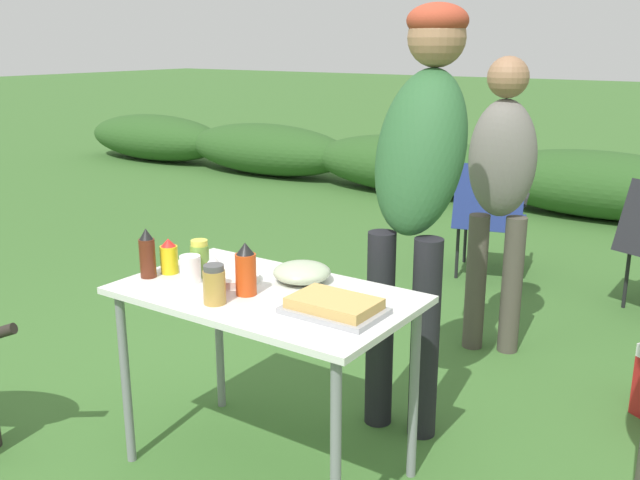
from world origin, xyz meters
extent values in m
plane|color=#3D6B2D|center=(0.00, 0.00, 0.00)|extent=(60.00, 60.00, 0.00)
ellipsoid|color=#2D5623|center=(-6.00, 5.05, 0.32)|extent=(2.40, 0.90, 0.63)
ellipsoid|color=#2D5623|center=(-4.00, 5.05, 0.32)|extent=(2.40, 0.90, 0.63)
ellipsoid|color=#2D5623|center=(-2.00, 5.05, 0.32)|extent=(2.40, 0.90, 0.63)
ellipsoid|color=#2D5623|center=(0.00, 5.05, 0.32)|extent=(2.40, 0.90, 0.63)
cube|color=silver|center=(0.00, 0.00, 0.73)|extent=(1.10, 0.64, 0.02)
cylinder|color=gray|center=(-0.49, -0.27, 0.36)|extent=(0.04, 0.04, 0.71)
cylinder|color=gray|center=(0.49, -0.27, 0.36)|extent=(0.04, 0.04, 0.71)
cylinder|color=gray|center=(-0.49, 0.27, 0.36)|extent=(0.04, 0.04, 0.71)
cylinder|color=gray|center=(0.49, 0.27, 0.36)|extent=(0.04, 0.04, 0.71)
cube|color=#9E9EA3|center=(0.33, -0.04, 0.75)|extent=(0.33, 0.22, 0.02)
cube|color=tan|center=(0.33, -0.04, 0.78)|extent=(0.29, 0.19, 0.04)
cylinder|color=white|center=(-0.18, 0.02, 0.75)|extent=(0.21, 0.21, 0.03)
ellipsoid|color=#ADBC99|center=(0.05, 0.17, 0.78)|extent=(0.22, 0.22, 0.07)
cylinder|color=white|center=(-0.30, -0.08, 0.79)|extent=(0.08, 0.08, 0.11)
cylinder|color=#B2893D|center=(-0.07, -0.19, 0.80)|extent=(0.08, 0.08, 0.12)
cylinder|color=#4C4C4C|center=(-0.07, -0.19, 0.87)|extent=(0.07, 0.07, 0.02)
cylinder|color=yellow|center=(-0.45, -0.04, 0.80)|extent=(0.07, 0.07, 0.11)
cone|color=red|center=(-0.45, -0.04, 0.87)|extent=(0.06, 0.06, 0.03)
cylinder|color=olive|center=(-0.32, 0.00, 0.80)|extent=(0.07, 0.07, 0.12)
cylinder|color=#D1CC47|center=(-0.32, 0.00, 0.88)|extent=(0.07, 0.07, 0.02)
cylinder|color=red|center=(-0.14, -0.12, 0.80)|extent=(0.06, 0.06, 0.12)
cone|color=white|center=(-0.14, -0.12, 0.87)|extent=(0.05, 0.05, 0.03)
cylinder|color=#CC4214|center=(-0.04, -0.06, 0.82)|extent=(0.08, 0.08, 0.15)
cone|color=black|center=(-0.04, -0.06, 0.91)|extent=(0.07, 0.07, 0.04)
cylinder|color=#562314|center=(-0.48, -0.12, 0.82)|extent=(0.06, 0.06, 0.15)
cone|color=black|center=(-0.48, -0.12, 0.92)|extent=(0.05, 0.05, 0.04)
cylinder|color=black|center=(0.18, 0.55, 0.44)|extent=(0.12, 0.12, 0.87)
cylinder|color=black|center=(0.38, 0.57, 0.44)|extent=(0.12, 0.12, 0.87)
ellipsoid|color=#28562D|center=(0.27, 0.69, 1.20)|extent=(0.41, 0.54, 0.75)
sphere|color=#936B4C|center=(0.26, 0.83, 1.64)|extent=(0.24, 0.24, 0.24)
ellipsoid|color=#993823|center=(0.26, 0.83, 1.71)|extent=(0.25, 0.25, 0.14)
cylinder|color=#4C473D|center=(0.21, 1.55, 0.37)|extent=(0.11, 0.11, 0.75)
cylinder|color=#4C473D|center=(0.39, 1.61, 0.37)|extent=(0.11, 0.11, 0.75)
ellipsoid|color=slate|center=(0.30, 1.58, 1.05)|extent=(0.40, 0.34, 0.61)
sphere|color=#936B4C|center=(0.30, 1.58, 1.46)|extent=(0.21, 0.21, 0.21)
cube|color=navy|center=(-0.21, 2.84, 0.39)|extent=(0.56, 0.56, 0.03)
cube|color=navy|center=(-0.14, 2.57, 0.61)|extent=(0.49, 0.28, 0.44)
cylinder|color=black|center=(-0.35, 2.60, 0.19)|extent=(0.02, 0.02, 0.38)
cylinder|color=black|center=(0.04, 2.70, 0.19)|extent=(0.02, 0.02, 0.38)
cylinder|color=black|center=(-0.45, 2.98, 0.19)|extent=(0.02, 0.02, 0.38)
cylinder|color=black|center=(-0.07, 3.09, 0.19)|extent=(0.02, 0.02, 0.38)
cylinder|color=black|center=(-0.43, 2.78, 0.56)|extent=(0.13, 0.41, 0.02)
cylinder|color=black|center=(0.01, 2.90, 0.56)|extent=(0.13, 0.41, 0.02)
cylinder|color=black|center=(0.77, 2.65, 0.19)|extent=(0.02, 0.02, 0.38)
camera|label=1|loc=(1.56, -1.93, 1.63)|focal=40.00mm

